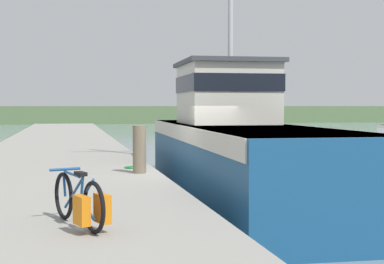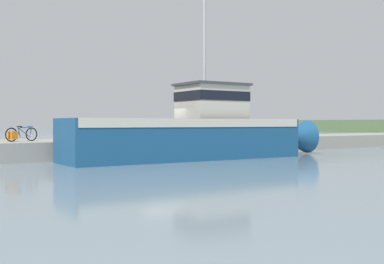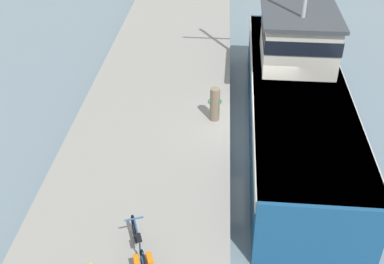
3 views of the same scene
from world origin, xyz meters
name	(u,v)px [view 1 (image 1 of 3)]	position (x,y,z in m)	size (l,w,h in m)	color
ground_plane	(198,208)	(0.00, 0.00, 0.00)	(320.00, 320.00, 0.00)	gray
dock_pier	(52,195)	(-3.45, 0.00, 0.45)	(5.11, 80.00, 0.89)	gray
far_shoreline	(294,114)	(30.00, 68.89, 1.22)	(180.00, 5.00, 2.43)	#567047
fishing_boat_main	(233,146)	(1.34, 1.54, 1.39)	(3.37, 14.43, 10.10)	navy
bicycle_touring	(82,203)	(-2.89, -6.09, 1.23)	(0.79, 1.69, 0.74)	black
mooring_post	(139,149)	(-1.41, 0.06, 1.46)	(0.32, 0.32, 1.14)	#756651
hose_coil	(134,167)	(-1.42, 1.22, 0.91)	(0.48, 0.48, 0.04)	#197A2D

